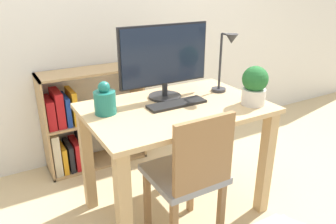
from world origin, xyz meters
TOP-DOWN VIEW (x-y plane):
  - ground_plane at (0.00, 0.00)m, footprint 10.00×10.00m
  - wall_back at (0.00, 1.04)m, footprint 8.00×0.05m
  - desk at (0.00, 0.00)m, footprint 1.11×0.74m
  - monitor at (0.01, 0.17)m, footprint 0.62×0.21m
  - keyboard at (0.01, 0.01)m, footprint 0.38×0.12m
  - vase at (-0.42, 0.10)m, footprint 0.13×0.13m
  - desk_lamp at (0.40, 0.04)m, footprint 0.10×0.19m
  - potted_plant at (0.43, -0.21)m, footprint 0.16×0.16m
  - chair at (-0.09, -0.30)m, footprint 0.40×0.40m
  - bookshelf at (-0.41, 0.87)m, footprint 0.81×0.28m

SIDE VIEW (x-z plane):
  - ground_plane at x=0.00m, z-range 0.00..0.00m
  - bookshelf at x=-0.41m, z-range -0.05..0.77m
  - chair at x=-0.09m, z-range 0.04..0.90m
  - desk at x=0.00m, z-range 0.23..0.99m
  - keyboard at x=0.01m, z-range 0.76..0.78m
  - vase at x=-0.42m, z-range 0.74..0.94m
  - potted_plant at x=0.43m, z-range 0.76..1.01m
  - desk_lamp at x=0.40m, z-range 0.81..1.21m
  - monitor at x=0.01m, z-range 0.79..1.26m
  - wall_back at x=0.00m, z-range 0.00..2.60m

